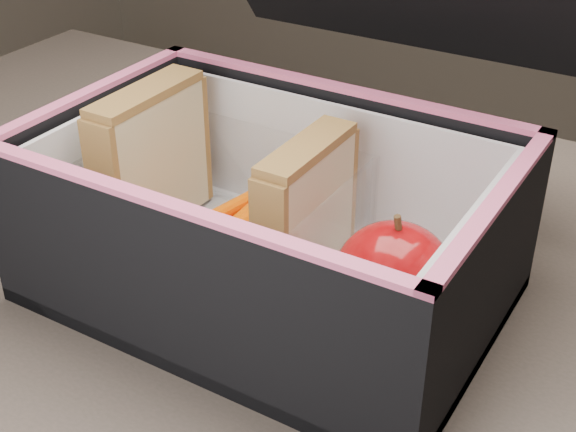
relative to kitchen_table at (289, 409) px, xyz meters
The scene contains 8 objects.
kitchen_table is the anchor object (origin of this frame).
lunch_bag 0.17m from the kitchen_table, 138.31° to the left, with size 0.33×0.35×0.29m.
plastic_tub 0.17m from the kitchen_table, 157.07° to the left, with size 0.19×0.13×0.08m, color white, non-canonical shape.
sandwich_left 0.22m from the kitchen_table, 167.67° to the left, with size 0.03×0.11×0.12m.
sandwich_right 0.16m from the kitchen_table, 98.80° to the left, with size 0.03×0.10×0.11m.
carrot_sticks 0.15m from the kitchen_table, 164.74° to the left, with size 0.05×0.13×0.03m.
paper_napkin 0.13m from the kitchen_table, 13.59° to the left, with size 0.07×0.07×0.01m, color white.
red_apple 0.17m from the kitchen_table, ahead, with size 0.10×0.10×0.08m.
Camera 1 is at (0.23, -0.39, 1.11)m, focal length 50.00 mm.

